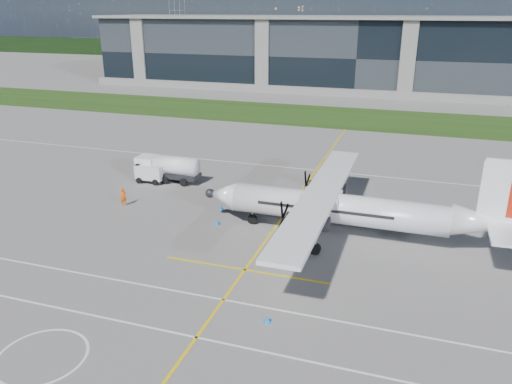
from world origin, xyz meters
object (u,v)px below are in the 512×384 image
Objects in this scene: baggage_tug at (151,173)px; safety_cone_stbdwing at (337,183)px; turboprop_aircraft at (350,193)px; fuel_tanker_truck at (164,168)px; ground_crew_person at (123,196)px; pylon_west at (177,14)px; safety_cone_portwing at (267,318)px; safety_cone_nose_stbd at (221,207)px; safety_cone_nose_port at (218,222)px.

baggage_tug reaches higher than safety_cone_stbdwing.
turboprop_aircraft is 22.01m from fuel_tanker_truck.
pylon_west is at bearing 58.71° from ground_crew_person.
ground_crew_person is 3.84× the size of safety_cone_stbdwing.
fuel_tanker_truck reaches higher than ground_crew_person.
safety_cone_portwing is at bearing -92.64° from ground_crew_person.
fuel_tanker_truck is 1.42m from baggage_tug.
pylon_west reaches higher than safety_cone_portwing.
pylon_west is at bearing 120.94° from turboprop_aircraft.
fuel_tanker_truck is 2.26× the size of baggage_tug.
turboprop_aircraft is 49.51× the size of safety_cone_nose_stbd.
turboprop_aircraft is at bearing -10.19° from safety_cone_nose_stbd.
ground_crew_person is 3.84× the size of safety_cone_nose_port.
turboprop_aircraft is (88.90, -148.31, -11.29)m from pylon_west.
turboprop_aircraft is 49.51× the size of safety_cone_portwing.
safety_cone_nose_stbd and safety_cone_portwing have the same top height.
pylon_west is 60.00× the size of safety_cone_stbdwing.
ground_crew_person reaches higher than safety_cone_nose_port.
safety_cone_nose_port is (9.87, -1.30, -0.71)m from ground_crew_person.
safety_cone_nose_port is at bearing -42.26° from fuel_tanker_truck.
safety_cone_nose_stbd and safety_cone_nose_port have the same top height.
baggage_tug is 27.55m from safety_cone_portwing.
turboprop_aircraft is at bearing -17.92° from baggage_tug.
safety_cone_stbdwing is at bearing -22.62° from ground_crew_person.
safety_cone_stbdwing is at bearing 90.42° from safety_cone_portwing.
fuel_tanker_truck is 10.53m from safety_cone_nose_stbd.
safety_cone_nose_stbd is 3.31m from safety_cone_nose_port.
pylon_west reaches higher than safety_cone_nose_port.
pylon_west is at bearing 115.49° from baggage_tug.
safety_cone_portwing is at bearing -56.08° from safety_cone_nose_port.
pylon_west is 173.28m from turboprop_aircraft.
pylon_west is 166.02m from safety_cone_nose_stbd.
fuel_tanker_truck is 14.22× the size of safety_cone_portwing.
fuel_tanker_truck is at bearing 159.09° from turboprop_aircraft.
baggage_tug is 13.50m from safety_cone_nose_port.
safety_cone_stbdwing and safety_cone_portwing have the same top height.
turboprop_aircraft is at bearing 78.75° from safety_cone_portwing.
turboprop_aircraft is at bearing -59.06° from pylon_west.
safety_cone_stbdwing is (-2.78, 11.97, -3.46)m from turboprop_aircraft.
safety_cone_stbdwing is at bearing 58.81° from safety_cone_nose_port.
safety_cone_stbdwing is 15.24m from safety_cone_nose_port.
safety_cone_portwing is (0.18, -25.04, 0.00)m from safety_cone_stbdwing.
turboprop_aircraft is 22.78m from baggage_tug.
fuel_tanker_truck is 27.49m from safety_cone_portwing.
baggage_tug is at bearing 133.35° from safety_cone_portwing.
ground_crew_person is 21.30m from safety_cone_stbdwing.
turboprop_aircraft is 49.51× the size of safety_cone_stbdwing.
pylon_west reaches higher than safety_cone_stbdwing.
fuel_tanker_truck is at bearing -166.74° from safety_cone_stbdwing.
fuel_tanker_truck is 14.22× the size of safety_cone_stbdwing.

